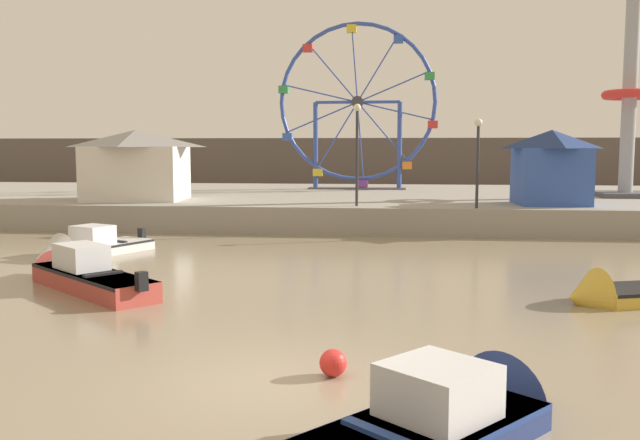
% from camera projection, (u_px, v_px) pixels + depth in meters
% --- Properties ---
extents(ground_plane, '(240.00, 240.00, 0.00)m').
position_uv_depth(ground_plane, '(277.00, 382.00, 10.64)').
color(ground_plane, gray).
extents(quay_promenade, '(110.00, 18.78, 1.15)m').
position_uv_depth(quay_promenade, '(363.00, 204.00, 37.42)').
color(quay_promenade, gray).
rests_on(quay_promenade, ground_plane).
extents(distant_town_skyline, '(140.00, 3.00, 4.40)m').
position_uv_depth(distant_town_skyline, '(375.00, 165.00, 57.35)').
color(distant_town_skyline, '#564C47').
rests_on(distant_town_skyline, ground_plane).
extents(motorboat_faded_red, '(5.35, 4.74, 1.45)m').
position_uv_depth(motorboat_faded_red, '(76.00, 273.00, 17.94)').
color(motorboat_faded_red, '#B24238').
rests_on(motorboat_faded_red, ground_plane).
extents(motorboat_pale_grey, '(3.13, 4.56, 1.53)m').
position_uv_depth(motorboat_pale_grey, '(82.00, 249.00, 22.80)').
color(motorboat_pale_grey, silver).
rests_on(motorboat_pale_grey, ground_plane).
extents(motorboat_mustard_yellow, '(3.82, 2.44, 1.34)m').
position_uv_depth(motorboat_mustard_yellow, '(622.00, 295.00, 16.03)').
color(motorboat_mustard_yellow, gold).
rests_on(motorboat_mustard_yellow, ground_plane).
extents(motorboat_navy_blue, '(4.24, 4.58, 1.52)m').
position_uv_depth(motorboat_navy_blue, '(461.00, 412.00, 8.68)').
color(motorboat_navy_blue, navy).
rests_on(motorboat_navy_blue, ground_plane).
extents(ferris_wheel_blue_frame, '(9.40, 1.20, 9.80)m').
position_uv_depth(ferris_wheel_blue_frame, '(357.00, 106.00, 40.61)').
color(ferris_wheel_blue_frame, '#334CA8').
rests_on(ferris_wheel_blue_frame, quay_promenade).
extents(drop_tower_steel_tower, '(2.80, 2.80, 11.36)m').
position_uv_depth(drop_tower_steel_tower, '(629.00, 102.00, 34.11)').
color(drop_tower_steel_tower, '#999EA3').
rests_on(drop_tower_steel_tower, quay_promenade).
extents(carnival_booth_blue_tent, '(3.30, 3.24, 3.23)m').
position_uv_depth(carnival_booth_blue_tent, '(551.00, 166.00, 29.72)').
color(carnival_booth_blue_tent, '#3356B7').
rests_on(carnival_booth_blue_tent, quay_promenade).
extents(carnival_booth_white_ticket, '(5.10, 4.28, 3.29)m').
position_uv_depth(carnival_booth_white_ticket, '(136.00, 164.00, 32.38)').
color(carnival_booth_white_ticket, silver).
rests_on(carnival_booth_white_ticket, quay_promenade).
extents(promenade_lamp_near, '(0.32, 0.32, 3.63)m').
position_uv_depth(promenade_lamp_near, '(478.00, 149.00, 27.77)').
color(promenade_lamp_near, '#2D2D33').
rests_on(promenade_lamp_near, quay_promenade).
extents(promenade_lamp_far, '(0.32, 0.32, 4.29)m').
position_uv_depth(promenade_lamp_far, '(357.00, 140.00, 28.84)').
color(promenade_lamp_far, '#2D2D33').
rests_on(promenade_lamp_far, quay_promenade).
extents(mooring_buoy_orange, '(0.44, 0.44, 0.44)m').
position_uv_depth(mooring_buoy_orange, '(333.00, 363.00, 10.86)').
color(mooring_buoy_orange, red).
rests_on(mooring_buoy_orange, ground_plane).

